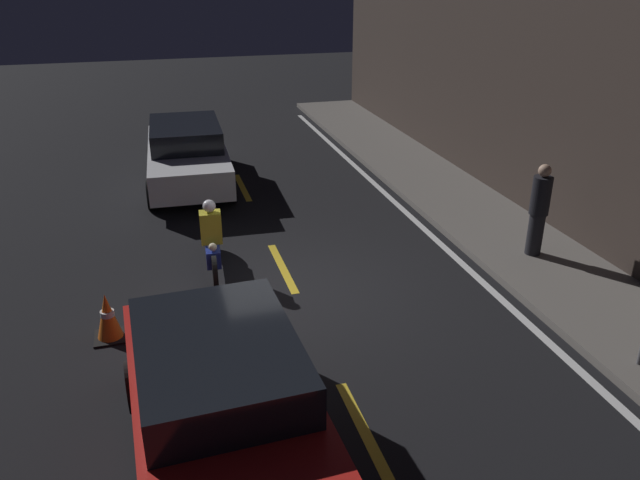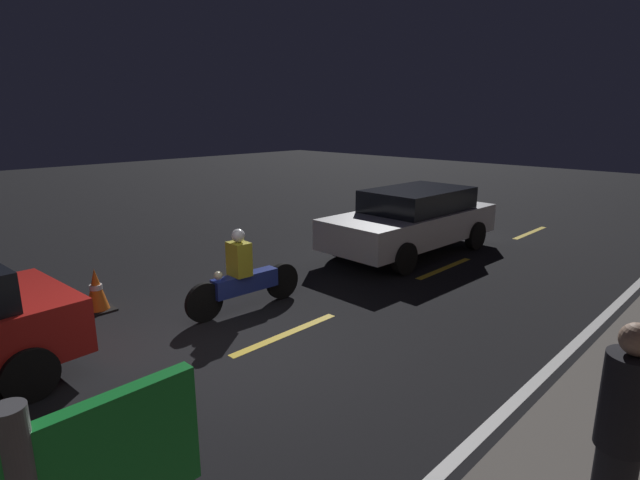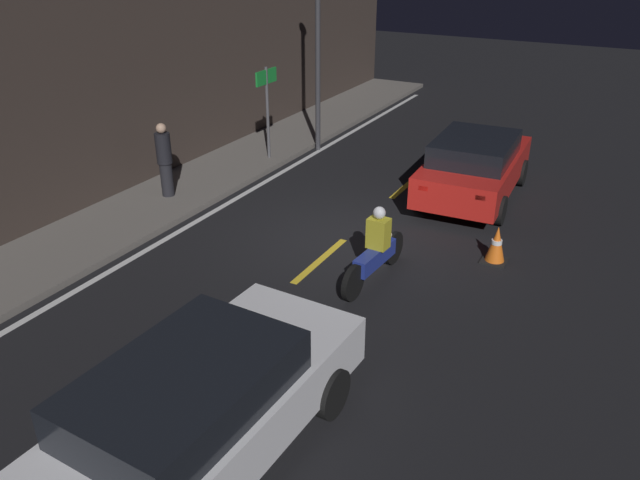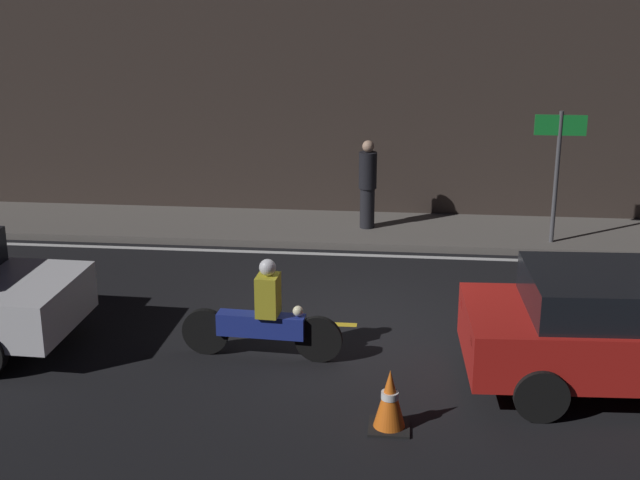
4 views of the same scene
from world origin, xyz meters
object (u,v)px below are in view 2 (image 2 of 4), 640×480
traffic_cone_near (96,290)px  pedestrian (621,435)px  motorcycle (245,277)px  sedan_white (413,219)px

traffic_cone_near → pedestrian: (-0.62, 7.40, 0.64)m
traffic_cone_near → motorcycle: bearing=135.4°
sedan_white → pedestrian: 8.27m
sedan_white → motorcycle: sedan_white is taller
pedestrian → sedan_white: bearing=-136.4°
motorcycle → pedestrian: (1.11, 5.69, 0.43)m
traffic_cone_near → sedan_white: bearing=165.6°
traffic_cone_near → pedestrian: size_ratio=0.43×
sedan_white → traffic_cone_near: size_ratio=6.37×
sedan_white → traffic_cone_near: (6.60, -1.70, -0.45)m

